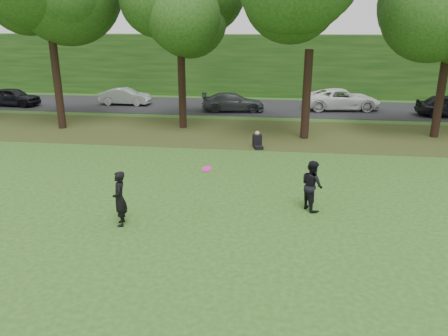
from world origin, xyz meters
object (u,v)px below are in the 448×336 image
at_px(player_left, 120,199).
at_px(frisbee, 207,169).
at_px(seated_person, 258,142).
at_px(player_right, 312,185).

xyz_separation_m(player_left, frisbee, (2.57, 0.54, 0.88)).
xyz_separation_m(frisbee, seated_person, (1.02, 8.73, -1.42)).
distance_m(player_right, frisbee, 3.64).
relative_size(player_left, frisbee, 4.48).
height_order(player_left, seated_person, player_left).
xyz_separation_m(player_right, frisbee, (-3.22, -1.43, 0.90)).
height_order(player_left, player_right, player_left).
bearing_deg(seated_person, player_left, -127.54).
bearing_deg(player_right, player_left, 79.72).
height_order(player_right, seated_person, player_right).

